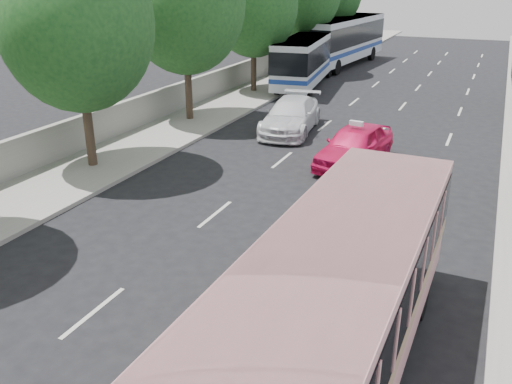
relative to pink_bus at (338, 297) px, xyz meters
The scene contains 11 objects.
ground 4.78m from the pink_bus, 151.94° to the left, with size 120.00×120.00×0.00m, color black.
sidewalk_left 25.34m from the pink_bus, 119.24° to the left, with size 4.00×90.00×0.15m, color #9E998E.
low_wall 26.22m from the pink_bus, 122.68° to the left, with size 0.30×90.00×1.50m, color #9E998E.
tree_left_b 15.14m from the pink_bus, 146.92° to the left, with size 5.70×5.70×8.88m.
tree_left_d 27.24m from the pink_bus, 117.27° to the left, with size 5.52×5.52×8.60m.
pink_bus is the anchor object (origin of this frame).
pink_taxi 13.00m from the pink_bus, 102.69° to the left, with size 1.97×4.88×1.66m, color #DD1353.
white_pickup 17.77m from the pink_bus, 113.11° to the left, with size 2.25×5.52×1.60m, color silver.
tour_coach_front 29.51m from the pink_bus, 110.11° to the left, with size 3.82×11.24×3.30m.
tour_coach_rear 38.46m from the pink_bus, 105.30° to the left, with size 3.93×13.09×3.86m.
taxi_roof_sign 12.95m from the pink_bus, 102.69° to the left, with size 0.55×0.18×0.18m, color silver.
Camera 1 is at (5.84, -10.14, 7.33)m, focal length 38.00 mm.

